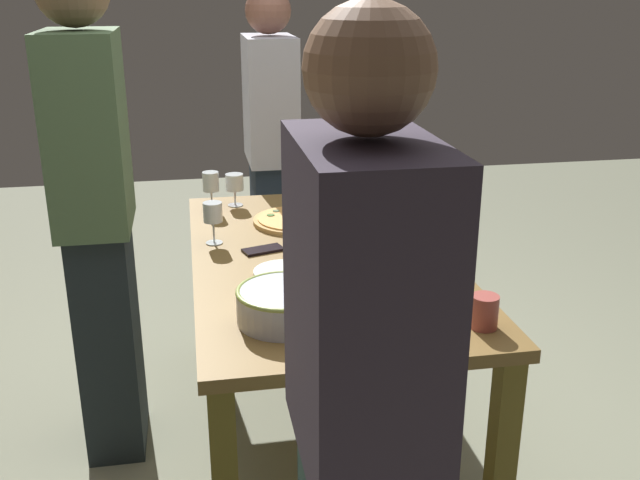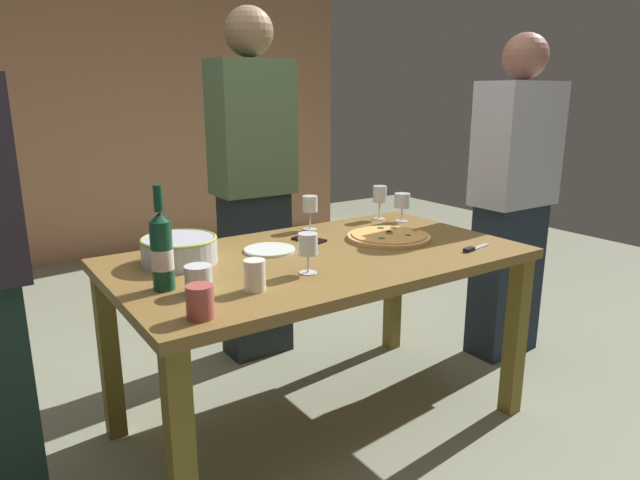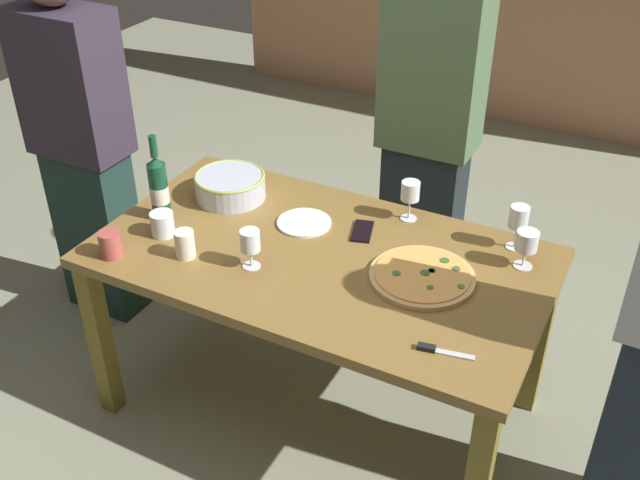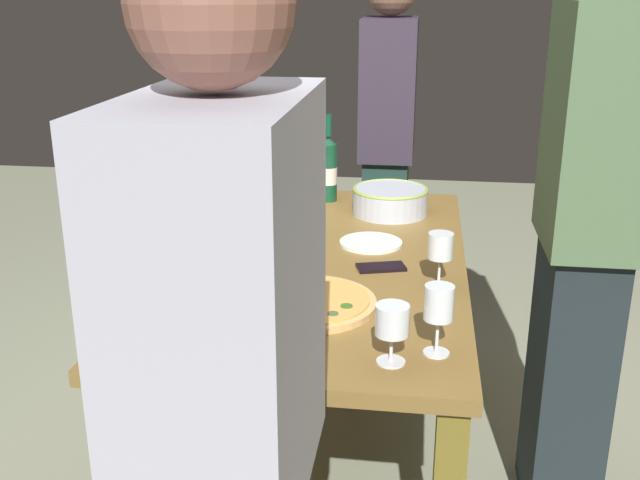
# 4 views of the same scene
# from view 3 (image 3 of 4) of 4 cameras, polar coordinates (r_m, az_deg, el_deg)

# --- Properties ---
(ground_plane) EXTENTS (8.00, 8.00, 0.00)m
(ground_plane) POSITION_cam_3_polar(r_m,az_deg,el_deg) (3.11, 0.00, -12.55)
(ground_plane) COLOR gray
(dining_table) EXTENTS (1.60, 0.90, 0.75)m
(dining_table) POSITION_cam_3_polar(r_m,az_deg,el_deg) (2.68, 0.00, -2.68)
(dining_table) COLOR brown
(dining_table) RESTS_ON ground
(pizza) EXTENTS (0.36, 0.36, 0.03)m
(pizza) POSITION_cam_3_polar(r_m,az_deg,el_deg) (2.52, 7.88, -2.77)
(pizza) COLOR tan
(pizza) RESTS_ON dining_table
(serving_bowl) EXTENTS (0.28, 0.28, 0.10)m
(serving_bowl) POSITION_cam_3_polar(r_m,az_deg,el_deg) (2.96, -6.94, 4.22)
(serving_bowl) COLOR silver
(serving_bowl) RESTS_ON dining_table
(wine_bottle) EXTENTS (0.07, 0.07, 0.34)m
(wine_bottle) POSITION_cam_3_polar(r_m,az_deg,el_deg) (2.83, -12.31, 3.97)
(wine_bottle) COLOR #114329
(wine_bottle) RESTS_ON dining_table
(wine_glass_near_pizza) EXTENTS (0.08, 0.08, 0.14)m
(wine_glass_near_pizza) POSITION_cam_3_polar(r_m,az_deg,el_deg) (2.60, 15.64, -0.21)
(wine_glass_near_pizza) COLOR white
(wine_glass_near_pizza) RESTS_ON dining_table
(wine_glass_by_bottle) EXTENTS (0.07, 0.07, 0.17)m
(wine_glass_by_bottle) POSITION_cam_3_polar(r_m,az_deg,el_deg) (2.68, 15.06, 1.55)
(wine_glass_by_bottle) COLOR white
(wine_glass_by_bottle) RESTS_ON dining_table
(wine_glass_far_left) EXTENTS (0.07, 0.07, 0.16)m
(wine_glass_far_left) POSITION_cam_3_polar(r_m,az_deg,el_deg) (2.79, 6.97, 3.61)
(wine_glass_far_left) COLOR white
(wine_glass_far_left) RESTS_ON dining_table
(wine_glass_far_right) EXTENTS (0.07, 0.07, 0.14)m
(wine_glass_far_right) POSITION_cam_3_polar(r_m,az_deg,el_deg) (2.51, -5.40, -0.21)
(wine_glass_far_right) COLOR white
(wine_glass_far_right) RESTS_ON dining_table
(cup_amber) EXTENTS (0.08, 0.08, 0.10)m
(cup_amber) POSITION_cam_3_polar(r_m,az_deg,el_deg) (2.69, -15.84, -0.31)
(cup_amber) COLOR #B24F47
(cup_amber) RESTS_ON dining_table
(cup_ceramic) EXTENTS (0.09, 0.09, 0.09)m
(cup_ceramic) POSITION_cam_3_polar(r_m,az_deg,el_deg) (2.76, -12.05, 1.22)
(cup_ceramic) COLOR white
(cup_ceramic) RESTS_ON dining_table
(cup_spare) EXTENTS (0.07, 0.07, 0.10)m
(cup_spare) POSITION_cam_3_polar(r_m,az_deg,el_deg) (2.62, -10.37, -0.32)
(cup_spare) COLOR white
(cup_spare) RESTS_ON dining_table
(side_plate) EXTENTS (0.21, 0.21, 0.01)m
(side_plate) POSITION_cam_3_polar(r_m,az_deg,el_deg) (2.79, -1.23, 1.34)
(side_plate) COLOR white
(side_plate) RESTS_ON dining_table
(cell_phone) EXTENTS (0.11, 0.16, 0.01)m
(cell_phone) POSITION_cam_3_polar(r_m,az_deg,el_deg) (2.74, 3.28, 0.68)
(cell_phone) COLOR black
(cell_phone) RESTS_ON dining_table
(pizza_knife) EXTENTS (0.17, 0.05, 0.02)m
(pizza_knife) POSITION_cam_3_polar(r_m,az_deg,el_deg) (2.24, 9.05, -8.39)
(pizza_knife) COLOR silver
(pizza_knife) RESTS_ON dining_table
(person_host) EXTENTS (0.39, 0.24, 1.77)m
(person_host) POSITION_cam_3_polar(r_m,az_deg,el_deg) (3.13, 8.35, 7.89)
(person_host) COLOR #1D2529
(person_host) RESTS_ON ground
(person_guest_right) EXTENTS (0.41, 0.24, 1.65)m
(person_guest_right) POSITION_cam_3_polar(r_m,az_deg,el_deg) (3.34, -17.87, 6.91)
(person_guest_right) COLOR #1C342F
(person_guest_right) RESTS_ON ground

